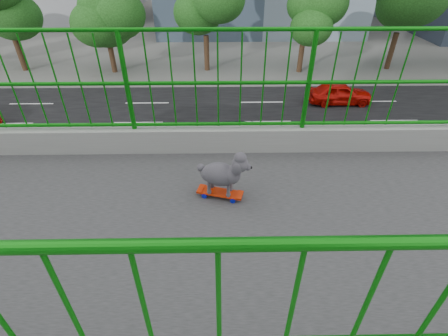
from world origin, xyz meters
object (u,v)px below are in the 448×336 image
skateboard (220,193)px  car_4 (340,93)px  car_2 (245,140)px  poodle (223,173)px

skateboard → car_4: (-18.32, 8.30, -6.32)m
car_2 → car_4: (-6.40, 6.97, -0.07)m
skateboard → poodle: (0.01, 0.03, 0.25)m
car_2 → car_4: bearing=-47.4°
car_4 → skateboard: bearing=155.6°
skateboard → poodle: size_ratio=0.91×
poodle → car_2: 13.65m
skateboard → poodle: bearing=90.0°
skateboard → car_4: size_ratio=0.11×
skateboard → poodle: 0.26m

